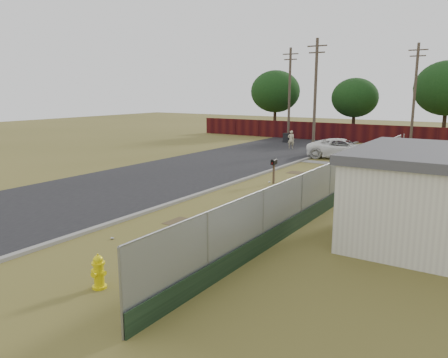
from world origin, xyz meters
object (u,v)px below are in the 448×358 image
Objects in this scene: pedestrian at (291,140)px; trash_bin at (286,138)px; mailbox at (274,164)px; pickup_truck at (343,149)px; fire_hydrant at (99,272)px.

pedestrian is 4.65m from trash_bin.
mailbox is 0.26× the size of pickup_truck.
trash_bin is at bearing -82.57° from pedestrian.
pedestrian reaches higher than trash_bin.
pedestrian is at bearing -60.10° from trash_bin.
pickup_truck is 10.54m from trash_bin.
pedestrian is (-5.34, 13.95, -0.29)m from mailbox.
pickup_truck is 6.31m from pedestrian.
fire_hydrant reaches higher than trash_bin.
pickup_truck is (0.22, 10.98, -0.35)m from mailbox.
fire_hydrant is at bearing 82.36° from pedestrian.
pickup_truck is at bearing 129.40° from pedestrian.
fire_hydrant is 28.92m from pedestrian.
trash_bin is (-7.88, 7.00, -0.27)m from pickup_truck.
pickup_truck reaches higher than mailbox.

